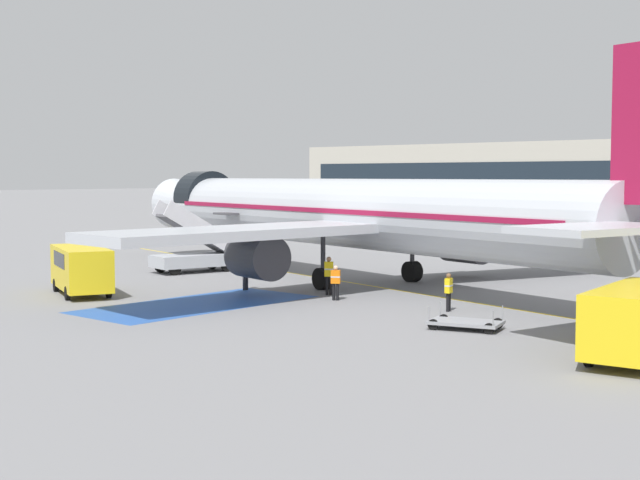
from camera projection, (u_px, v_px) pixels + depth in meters
ground_plane at (357, 285)px, 45.97m from camera, size 600.00×600.00×0.00m
apron_leadline_yellow at (350, 282)px, 47.12m from camera, size 75.85×18.70×0.01m
apron_stand_patch_blue at (197, 304)px, 39.14m from camera, size 4.83×10.83×0.01m
airliner at (357, 214)px, 46.33m from camera, size 43.03×31.55×10.46m
boarding_stairs_forward at (195, 255)px, 52.18m from camera, size 3.28×5.54×4.27m
service_van_0 at (639, 317)px, 27.08m from camera, size 2.68×5.69×2.25m
service_van_1 at (81, 266)px, 42.18m from camera, size 5.79×4.03×2.26m
baggage_cart at (466, 322)px, 32.70m from camera, size 2.91×2.15×0.87m
ground_crew_0 at (336, 280)px, 40.28m from camera, size 0.49×0.42×1.59m
ground_crew_1 at (449, 290)px, 37.00m from camera, size 0.33×0.47×1.60m
ground_crew_2 at (245, 268)px, 43.93m from camera, size 0.29×0.46×1.86m
ground_crew_3 at (329, 273)px, 42.10m from camera, size 0.48×0.45×1.82m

